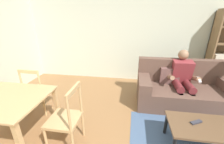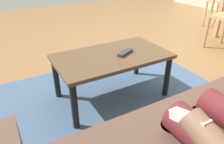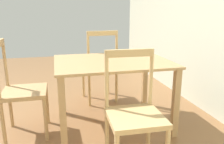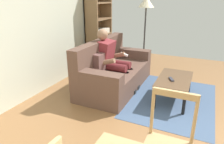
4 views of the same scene
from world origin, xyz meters
The scene contains 4 objects.
ground_plane centered at (0.00, 0.00, 0.00)m, with size 8.04×8.04×0.00m, color brown.
coffee_table centered at (1.08, 0.46, 0.36)m, with size 0.95×0.54×0.41m.
tv_remote centered at (0.97, 0.51, 0.43)m, with size 0.05×0.17×0.02m, color #2D2D38.
area_rug centered at (1.08, 0.46, 0.00)m, with size 2.00×1.40×0.01m, color #3D5170.
Camera 2 is at (1.86, 1.85, 1.12)m, focal length 33.21 mm.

